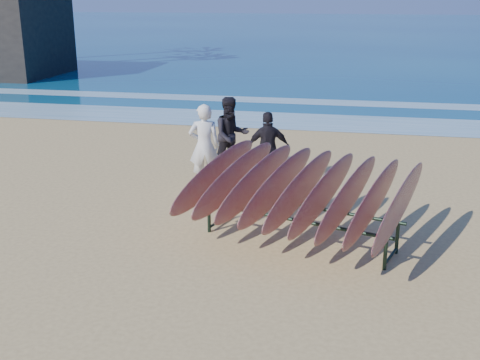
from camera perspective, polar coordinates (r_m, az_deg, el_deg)
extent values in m
plane|color=tan|center=(9.23, -0.99, -7.10)|extent=(120.00, 120.00, 0.00)
plane|color=navy|center=(63.34, 10.05, 13.78)|extent=(160.00, 160.00, 0.00)
plane|color=white|center=(18.68, 5.62, 5.57)|extent=(160.00, 160.00, 0.00)
plane|color=white|center=(22.11, 6.59, 7.40)|extent=(160.00, 160.00, 0.00)
cylinder|color=black|center=(9.99, -2.95, -3.61)|extent=(0.06, 0.06, 0.50)
cylinder|color=black|center=(8.91, 13.62, -6.81)|extent=(0.06, 0.06, 0.50)
cylinder|color=black|center=(10.51, -1.09, -2.49)|extent=(0.06, 0.06, 0.50)
cylinder|color=black|center=(9.49, 14.68, -5.35)|extent=(0.06, 0.06, 0.50)
cylinder|color=black|center=(9.26, 4.88, -3.74)|extent=(3.07, 1.00, 0.06)
cylinder|color=black|center=(9.82, 6.42, -2.52)|extent=(3.07, 1.00, 0.06)
cylinder|color=black|center=(10.31, -1.99, -3.92)|extent=(0.24, 0.63, 0.04)
cylinder|color=black|center=(9.27, 14.09, -7.02)|extent=(0.24, 0.63, 0.04)
ellipsoid|color=#61060F|center=(10.07, -2.38, 0.51)|extent=(0.90, 2.68, 1.06)
ellipsoid|color=#61060F|center=(9.89, -0.45, 0.19)|extent=(0.90, 2.68, 1.06)
ellipsoid|color=#61060F|center=(9.71, 1.54, -0.14)|extent=(0.90, 2.68, 1.06)
ellipsoid|color=#61060F|center=(9.55, 3.61, -0.47)|extent=(0.90, 2.68, 1.06)
ellipsoid|color=#61060F|center=(9.40, 5.75, -0.82)|extent=(0.90, 2.68, 1.06)
ellipsoid|color=#61060F|center=(9.27, 7.95, -1.18)|extent=(0.90, 2.68, 1.06)
ellipsoid|color=#61060F|center=(9.15, 10.21, -1.55)|extent=(0.90, 2.68, 1.06)
ellipsoid|color=#61060F|center=(9.04, 12.53, -1.92)|extent=(0.90, 2.68, 1.06)
ellipsoid|color=#61060F|center=(8.95, 14.90, -2.30)|extent=(0.90, 2.68, 1.06)
imported|color=silver|center=(12.15, -3.40, 3.24)|extent=(0.70, 0.54, 1.71)
imported|color=black|center=(13.10, -0.85, 4.24)|extent=(1.03, 0.97, 1.68)
imported|color=black|center=(12.31, 2.69, 2.99)|extent=(0.96, 0.60, 1.53)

